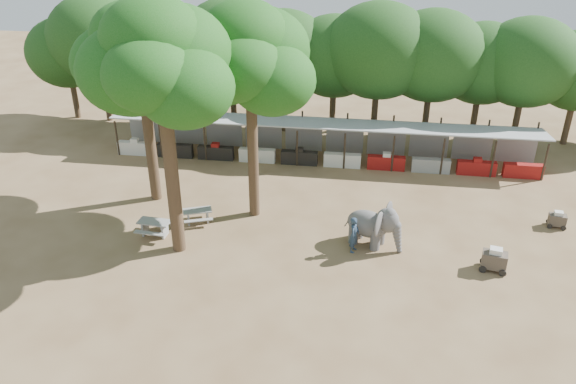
# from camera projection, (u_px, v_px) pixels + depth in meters

# --- Properties ---
(ground) EXTENTS (100.00, 100.00, 0.00)m
(ground) POSITION_uv_depth(u_px,v_px,m) (294.00, 283.00, 25.27)
(ground) COLOR brown
(ground) RESTS_ON ground
(vendor_stalls) EXTENTS (28.00, 2.99, 2.80)m
(vendor_stalls) POSITION_uv_depth(u_px,v_px,m) (322.00, 143.00, 36.89)
(vendor_stalls) COLOR #96989E
(vendor_stalls) RESTS_ON ground
(yard_tree_left) EXTENTS (7.10, 6.90, 11.02)m
(yard_tree_left) POSITION_uv_depth(u_px,v_px,m) (139.00, 56.00, 28.99)
(yard_tree_left) COLOR #332316
(yard_tree_left) RESTS_ON ground
(yard_tree_center) EXTENTS (7.10, 6.90, 12.04)m
(yard_tree_center) POSITION_uv_depth(u_px,v_px,m) (159.00, 63.00, 23.75)
(yard_tree_center) COLOR #332316
(yard_tree_center) RESTS_ON ground
(yard_tree_back) EXTENTS (7.10, 6.90, 11.36)m
(yard_tree_back) POSITION_uv_depth(u_px,v_px,m) (248.00, 58.00, 27.19)
(yard_tree_back) COLOR #332316
(yard_tree_back) RESTS_ON ground
(backdrop_trees) EXTENTS (46.46, 5.95, 8.33)m
(backdrop_trees) POSITION_uv_depth(u_px,v_px,m) (331.00, 58.00, 39.44)
(backdrop_trees) COLOR #332316
(backdrop_trees) RESTS_ON ground
(elephant) EXTENTS (3.06, 2.36, 2.28)m
(elephant) POSITION_uv_depth(u_px,v_px,m) (374.00, 225.00, 27.60)
(elephant) COLOR #4A4747
(elephant) RESTS_ON ground
(handler) EXTENTS (0.61, 0.77, 1.87)m
(handler) POSITION_uv_depth(u_px,v_px,m) (354.00, 235.00, 27.19)
(handler) COLOR #26384C
(handler) RESTS_ON ground
(picnic_table_near) EXTENTS (1.75, 1.60, 0.82)m
(picnic_table_near) POSITION_uv_depth(u_px,v_px,m) (155.00, 226.00, 28.70)
(picnic_table_near) COLOR gray
(picnic_table_near) RESTS_ON ground
(picnic_table_far) EXTENTS (1.88, 1.80, 0.75)m
(picnic_table_far) POSITION_uv_depth(u_px,v_px,m) (198.00, 214.00, 29.87)
(picnic_table_far) COLOR gray
(picnic_table_far) RESTS_ON ground
(cart_front) EXTENTS (1.35, 1.02, 1.19)m
(cart_front) POSITION_uv_depth(u_px,v_px,m) (494.00, 260.00, 25.91)
(cart_front) COLOR #3A3027
(cart_front) RESTS_ON ground
(cart_back) EXTENTS (1.02, 0.74, 0.92)m
(cart_back) POSITION_uv_depth(u_px,v_px,m) (557.00, 219.00, 29.46)
(cart_back) COLOR #3A3027
(cart_back) RESTS_ON ground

